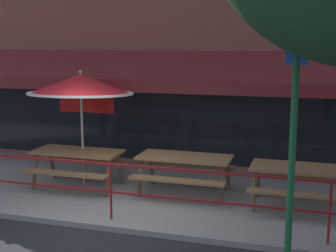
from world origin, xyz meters
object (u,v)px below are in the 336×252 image
at_px(picnic_table_left, 78,158).
at_px(patio_umbrella_left, 81,85).
at_px(picnic_table_right, 302,176).
at_px(picnic_table_centre, 185,164).
at_px(street_sign_pole, 294,116).

distance_m(picnic_table_left, patio_umbrella_left, 1.49).
bearing_deg(picnic_table_right, patio_umbrella_left, 177.02).
bearing_deg(picnic_table_left, picnic_table_centre, 4.93).
bearing_deg(street_sign_pole, picnic_table_centre, 130.82).
relative_size(picnic_table_left, street_sign_pole, 0.44).
height_order(patio_umbrella_left, street_sign_pole, street_sign_pole).
bearing_deg(picnic_table_right, street_sign_pole, -93.39).
bearing_deg(picnic_table_left, picnic_table_right, 0.06).
xyz_separation_m(picnic_table_left, street_sign_pole, (4.27, -2.21, 1.39)).
bearing_deg(picnic_table_centre, picnic_table_left, -175.07).
distance_m(picnic_table_left, picnic_table_right, 4.41).
xyz_separation_m(picnic_table_left, picnic_table_right, (4.41, 0.00, 0.00)).
relative_size(picnic_table_centre, street_sign_pole, 0.44).
bearing_deg(picnic_table_centre, street_sign_pole, -49.18).
xyz_separation_m(picnic_table_centre, street_sign_pole, (2.07, -2.40, 1.39)).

